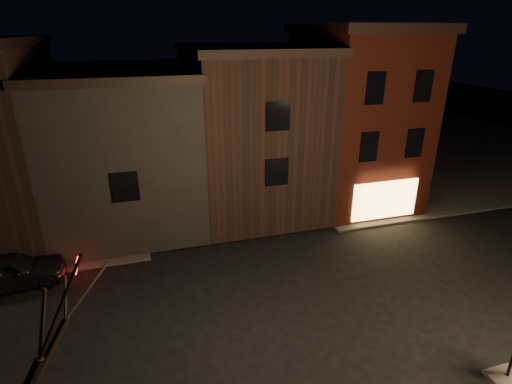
{
  "coord_description": "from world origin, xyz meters",
  "views": [
    {
      "loc": [
        -4.77,
        -12.32,
        10.33
      ],
      "look_at": [
        0.13,
        4.43,
        3.2
      ],
      "focal_mm": 28.0,
      "sensor_mm": 36.0,
      "label": 1
    }
  ],
  "objects": [
    {
      "name": "row_building_a",
      "position": [
        1.5,
        10.5,
        4.83
      ],
      "size": [
        7.3,
        10.3,
        9.4
      ],
      "color": "black",
      "rests_on": "ground"
    },
    {
      "name": "parked_car_a",
      "position": [
        -10.87,
        4.5,
        0.77
      ],
      "size": [
        4.69,
        2.3,
        1.54
      ],
      "primitive_type": "imported",
      "rotation": [
        0.0,
        0.0,
        1.68
      ],
      "color": "black",
      "rests_on": "ground"
    },
    {
      "name": "sidewalk_far_right",
      "position": [
        20.0,
        20.0,
        0.06
      ],
      "size": [
        30.0,
        30.0,
        0.12
      ],
      "primitive_type": "cube",
      "color": "#2D2B28",
      "rests_on": "ground"
    },
    {
      "name": "row_building_b",
      "position": [
        -5.75,
        10.5,
        4.33
      ],
      "size": [
        7.8,
        10.3,
        8.4
      ],
      "color": "black",
      "rests_on": "ground"
    },
    {
      "name": "ground",
      "position": [
        0.0,
        0.0,
        0.0
      ],
      "size": [
        120.0,
        120.0,
        0.0
      ],
      "primitive_type": "plane",
      "color": "black",
      "rests_on": "ground"
    },
    {
      "name": "corner_building",
      "position": [
        8.0,
        9.47,
        5.4
      ],
      "size": [
        6.5,
        8.5,
        10.5
      ],
      "color": "#3E120B",
      "rests_on": "ground"
    }
  ]
}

